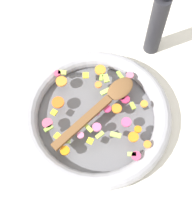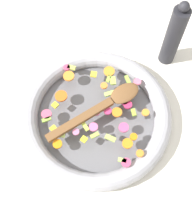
% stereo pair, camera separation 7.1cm
% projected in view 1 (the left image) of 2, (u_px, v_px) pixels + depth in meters
% --- Properties ---
extents(ground_plane, '(4.00, 4.00, 0.00)m').
position_uv_depth(ground_plane, '(96.00, 119.00, 0.92)').
color(ground_plane, silver).
extents(skillet, '(0.44, 0.44, 0.05)m').
position_uv_depth(skillet, '(96.00, 116.00, 0.90)').
color(skillet, slate).
rests_on(skillet, ground_plane).
extents(chopped_vegetables, '(0.32, 0.36, 0.01)m').
position_uv_depth(chopped_vegetables, '(98.00, 109.00, 0.88)').
color(chopped_vegetables, orange).
rests_on(chopped_vegetables, skillet).
extents(wooden_spoon, '(0.30, 0.10, 0.01)m').
position_uv_depth(wooden_spoon, '(103.00, 104.00, 0.87)').
color(wooden_spoon, brown).
rests_on(wooden_spoon, chopped_vegetables).
extents(pepper_mill, '(0.05, 0.05, 0.25)m').
position_uv_depth(pepper_mill, '(157.00, 25.00, 0.92)').
color(pepper_mill, '#232328').
rests_on(pepper_mill, ground_plane).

